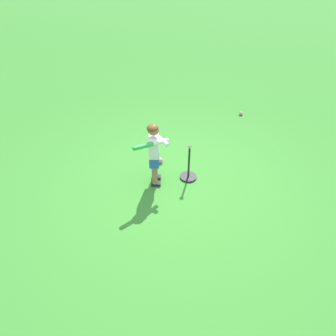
% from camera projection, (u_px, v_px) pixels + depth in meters
% --- Properties ---
extents(ground_plane, '(40.00, 40.00, 0.00)m').
position_uv_depth(ground_plane, '(178.00, 183.00, 5.38)').
color(ground_plane, '#38842D').
extents(child_batter, '(0.63, 0.35, 1.08)m').
position_uv_depth(child_batter, '(154.00, 150.00, 5.01)').
color(child_batter, '#232328').
rests_on(child_batter, ground).
extents(play_ball_behind_batter, '(0.08, 0.08, 0.08)m').
position_uv_depth(play_ball_behind_batter, '(241.00, 113.00, 7.19)').
color(play_ball_behind_batter, pink).
rests_on(play_ball_behind_batter, ground).
extents(play_ball_far_right, '(0.10, 0.10, 0.10)m').
position_uv_depth(play_ball_far_right, '(160.00, 160.00, 5.80)').
color(play_ball_far_right, pink).
rests_on(play_ball_far_right, ground).
extents(batting_tee, '(0.28, 0.28, 0.62)m').
position_uv_depth(batting_tee, '(188.00, 173.00, 5.44)').
color(batting_tee, black).
rests_on(batting_tee, ground).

